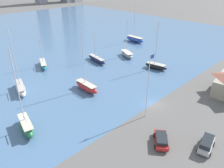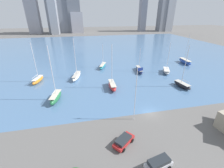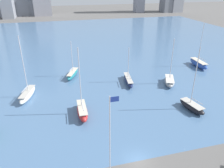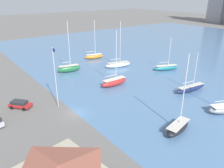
% 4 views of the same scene
% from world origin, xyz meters
% --- Properties ---
extents(ground_plane, '(500.00, 500.00, 0.00)m').
position_xyz_m(ground_plane, '(0.00, 0.00, 0.00)').
color(ground_plane, '#605E5B').
extents(harbor_water, '(180.00, 140.00, 0.00)m').
position_xyz_m(harbor_water, '(0.00, 70.00, 0.00)').
color(harbor_water, '#4C7099').
rests_on(harbor_water, ground_plane).
extents(flag_pole, '(1.24, 0.14, 13.05)m').
position_xyz_m(flag_pole, '(-4.87, -1.57, 7.02)').
color(flag_pole, silver).
rests_on(flag_pole, ground_plane).
extents(sailboat_navy, '(3.16, 9.65, 9.81)m').
position_xyz_m(sailboat_navy, '(7.94, 28.06, 0.87)').
color(sailboat_navy, '#19234C').
rests_on(sailboat_navy, harbor_water).
extents(sailboat_black, '(3.55, 7.17, 14.01)m').
position_xyz_m(sailboat_black, '(16.72, 11.13, 0.95)').
color(sailboat_black, black).
rests_on(sailboat_black, harbor_water).
extents(sailboat_white, '(4.24, 8.96, 14.89)m').
position_xyz_m(sailboat_white, '(-18.20, 25.99, 1.04)').
color(sailboat_white, white).
rests_on(sailboat_white, harbor_water).
extents(sailboat_gray, '(5.39, 7.73, 12.35)m').
position_xyz_m(sailboat_gray, '(18.46, 24.32, 0.95)').
color(sailboat_gray, gray).
rests_on(sailboat_gray, harbor_water).
extents(sailboat_teal, '(4.96, 8.45, 10.45)m').
position_xyz_m(sailboat_teal, '(-6.50, 36.29, 0.90)').
color(sailboat_teal, '#1E757F').
rests_on(sailboat_teal, harbor_water).
extents(sailboat_blue, '(2.93, 9.27, 14.06)m').
position_xyz_m(sailboat_blue, '(34.23, 34.05, 1.12)').
color(sailboat_blue, '#284CA8').
rests_on(sailboat_blue, harbor_water).
extents(sailboat_red, '(2.28, 7.91, 14.43)m').
position_xyz_m(sailboat_red, '(-6.57, 15.19, 1.12)').
color(sailboat_red, '#B72828').
rests_on(sailboat_red, harbor_water).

